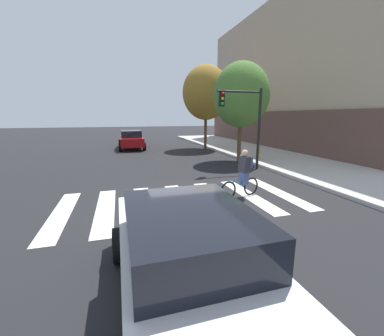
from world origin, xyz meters
TOP-DOWN VIEW (x-y plane):
  - ground_plane at (0.00, 0.00)m, footprint 120.00×120.00m
  - sidewalk at (8.75, 0.00)m, footprint 6.50×50.00m
  - crosswalk_stripes at (-0.05, 0.00)m, footprint 7.94×3.93m
  - manhole_cover at (0.50, -1.60)m, footprint 0.64×0.64m
  - sedan_near at (-1.11, -4.45)m, footprint 2.20×4.62m
  - sedan_mid at (-1.01, 14.42)m, footprint 2.17×4.60m
  - cyclist at (2.11, -0.08)m, footprint 1.67×0.49m
  - traffic_light_near at (4.28, 3.98)m, footprint 2.47×0.28m
  - fire_hydrant at (6.58, 6.29)m, footprint 0.33×0.22m
  - street_tree_near at (5.21, 6.35)m, footprint 3.36×3.36m
  - street_tree_mid at (5.21, 12.71)m, footprint 3.92×3.92m
  - corner_building at (18.87, 12.37)m, footprint 16.55×23.92m

SIDE VIEW (x-z plane):
  - ground_plane at x=0.00m, z-range 0.00..0.00m
  - manhole_cover at x=0.50m, z-range 0.00..0.01m
  - crosswalk_stripes at x=-0.05m, z-range 0.00..0.01m
  - sidewalk at x=8.75m, z-range 0.00..0.15m
  - fire_hydrant at x=6.58m, z-range 0.14..0.92m
  - sedan_mid at x=-1.01m, z-range 0.03..1.61m
  - sedan_near at x=-1.11m, z-range 0.03..1.62m
  - cyclist at x=2.11m, z-range 0.00..1.69m
  - traffic_light_near at x=4.28m, z-range 0.76..4.96m
  - street_tree_near at x=5.21m, z-range 1.05..7.03m
  - street_tree_mid at x=5.21m, z-range 1.23..8.21m
  - corner_building at x=18.87m, z-range -0.05..12.31m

